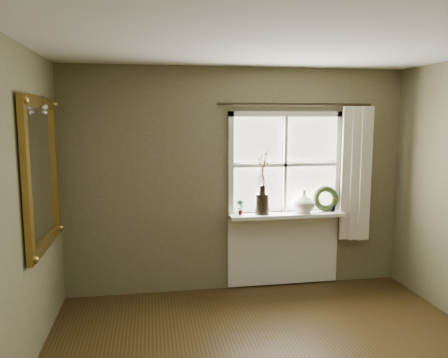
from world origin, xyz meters
TOP-DOWN VIEW (x-y plane):
  - ceiling at (0.00, 0.00)m, footprint 4.50×4.50m
  - wall_back at (0.00, 2.30)m, footprint 4.00×0.10m
  - window_frame at (0.55, 2.23)m, footprint 1.36×0.06m
  - window_sill at (0.55, 2.12)m, footprint 1.36×0.26m
  - window_apron at (0.55, 2.23)m, footprint 1.36×0.04m
  - dark_jug at (0.25, 2.12)m, footprint 0.19×0.19m
  - cream_vase at (0.76, 2.12)m, footprint 0.27×0.27m
  - wreath at (1.04, 2.16)m, footprint 0.32×0.17m
  - potted_plant_left at (-0.01, 2.12)m, footprint 0.10×0.07m
  - potted_plant_right at (1.13, 2.12)m, footprint 0.11×0.10m
  - curtain at (1.39, 2.13)m, footprint 0.36×0.12m
  - curtain_rod at (0.65, 2.17)m, footprint 1.84×0.03m
  - gilt_mirror at (-1.96, 1.36)m, footprint 0.10×1.13m

SIDE VIEW (x-z plane):
  - window_apron at x=0.55m, z-range 0.02..0.90m
  - window_sill at x=0.55m, z-range 0.88..0.92m
  - potted_plant_right at x=1.13m, z-range 0.92..1.09m
  - potted_plant_left at x=-0.01m, z-range 0.92..1.10m
  - wreath at x=1.04m, z-range 0.88..1.19m
  - dark_jug at x=0.25m, z-range 0.92..1.16m
  - cream_vase at x=0.76m, z-range 0.92..1.19m
  - wall_back at x=0.00m, z-range 0.00..2.60m
  - curtain at x=1.39m, z-range 0.57..2.16m
  - window_frame at x=0.55m, z-range 0.86..2.10m
  - gilt_mirror at x=-1.96m, z-range 0.86..2.21m
  - curtain_rod at x=0.65m, z-range 2.16..2.20m
  - ceiling at x=0.00m, z-range 2.60..2.60m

